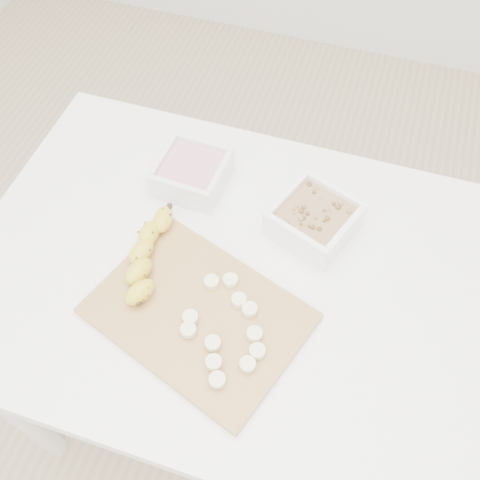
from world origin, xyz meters
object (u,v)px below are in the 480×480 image
(bowl_yogurt, at_px, (192,172))
(banana, at_px, (147,256))
(table, at_px, (235,296))
(bowl_granola, at_px, (314,219))
(cutting_board, at_px, (198,314))

(bowl_yogurt, bearing_deg, banana, -91.52)
(table, relative_size, banana, 4.86)
(bowl_yogurt, bearing_deg, table, -49.72)
(bowl_granola, bearing_deg, banana, -147.36)
(cutting_board, bearing_deg, bowl_granola, 58.71)
(table, bearing_deg, bowl_yogurt, 130.28)
(cutting_board, bearing_deg, banana, 150.54)
(table, relative_size, bowl_yogurt, 7.17)
(bowl_granola, bearing_deg, cutting_board, -121.29)
(bowl_granola, bearing_deg, table, -129.98)
(bowl_yogurt, distance_m, banana, 0.21)
(cutting_board, height_order, banana, banana)
(table, bearing_deg, banana, -166.77)
(table, xyz_separation_m, bowl_granola, (0.11, 0.13, 0.13))
(bowl_granola, relative_size, banana, 0.88)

